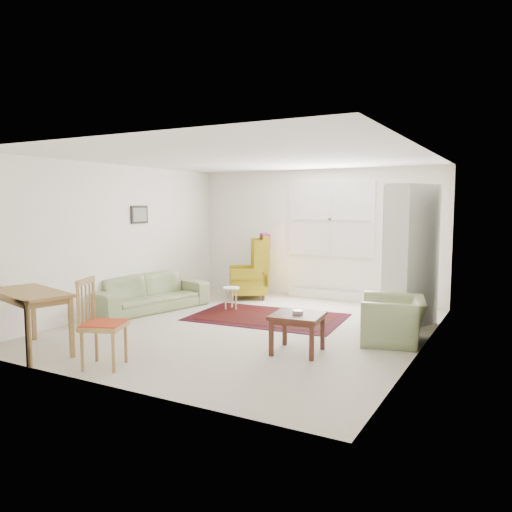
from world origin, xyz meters
The scene contains 10 objects.
room centered at (0.02, 0.21, 1.26)m, with size 5.04×5.54×2.51m.
rug centered at (-0.04, 0.75, 0.01)m, with size 2.43×1.56×0.02m, color black, non-canonical shape.
sofa centered at (-2.10, 0.28, 0.42)m, with size 2.08×0.81×0.84m, color gray.
armchair centered at (2.10, 0.27, 0.36)m, with size 0.93×0.81×0.72m, color gray.
wingback_chair centered at (-1.14, 2.07, 0.63)m, with size 0.73×0.77×1.27m, color #B39E1B, non-canonical shape.
coffee_table centered at (1.18, -0.78, 0.25)m, with size 0.61×0.61×0.50m, color #462015, non-canonical shape.
stool centered at (-0.88, 1.01, 0.20)m, with size 0.29×0.29×0.40m, color white, non-canonical shape.
cabinet centered at (2.10, 1.35, 1.07)m, with size 0.45×0.85×2.13m, color silver, non-canonical shape.
desk centered at (-1.74, -2.35, 0.39)m, with size 1.22×0.61×0.77m, color olive, non-canonical shape.
desk_chair centered at (-0.52, -2.33, 0.50)m, with size 0.44×0.44×1.01m, color olive, non-canonical shape.
Camera 1 is at (3.61, -6.34, 1.84)m, focal length 35.00 mm.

